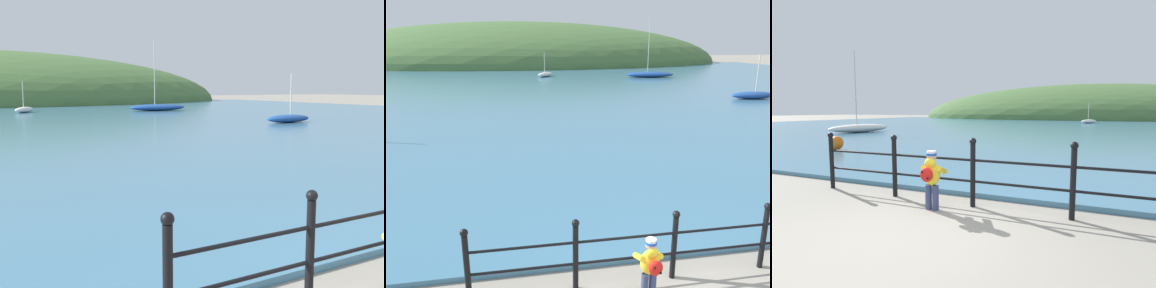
% 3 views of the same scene
% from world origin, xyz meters
% --- Properties ---
extents(water, '(80.00, 60.00, 0.10)m').
position_xyz_m(water, '(0.00, 32.00, 0.05)').
color(water, teal).
rests_on(water, ground).
extents(far_hillside, '(73.40, 40.37, 14.52)m').
position_xyz_m(far_hillside, '(0.00, 67.07, 0.00)').
color(far_hillside, '#476B38').
rests_on(far_hillside, ground).
extents(iron_railing, '(6.65, 0.12, 1.21)m').
position_xyz_m(iron_railing, '(0.21, 1.50, 0.64)').
color(iron_railing, black).
rests_on(iron_railing, ground).
extents(child_in_coat, '(0.40, 0.54, 1.00)m').
position_xyz_m(child_in_coat, '(-0.36, 1.06, 0.61)').
color(child_in_coat, navy).
rests_on(child_in_coat, ground).
extents(boat_nearest_quay, '(3.11, 1.17, 2.92)m').
position_xyz_m(boat_nearest_quay, '(13.84, 18.93, 0.35)').
color(boat_nearest_quay, '#1E4793').
rests_on(boat_nearest_quay, water).
extents(boat_white_sailboat, '(2.28, 2.57, 2.61)m').
position_xyz_m(boat_white_sailboat, '(1.74, 37.80, 0.36)').
color(boat_white_sailboat, silver).
rests_on(boat_white_sailboat, water).
extents(boat_mid_harbor, '(5.28, 2.37, 6.20)m').
position_xyz_m(boat_mid_harbor, '(12.71, 35.03, 0.42)').
color(boat_mid_harbor, '#1E4793').
rests_on(boat_mid_harbor, water).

